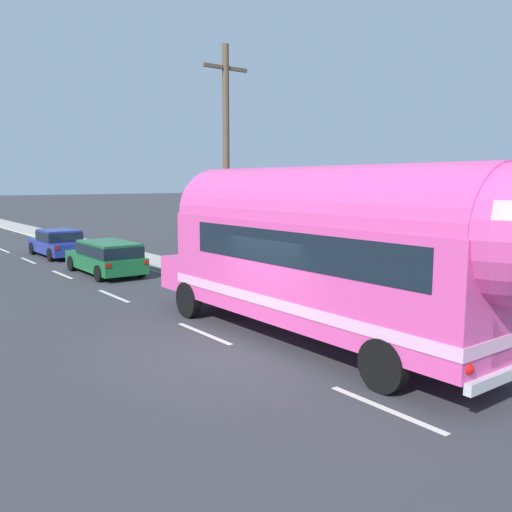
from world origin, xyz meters
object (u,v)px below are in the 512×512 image
at_px(car_lead, 107,256).
at_px(car_second, 59,242).
at_px(painted_bus, 332,248).
at_px(utility_pole, 226,163).

height_order(car_lead, car_second, same).
bearing_deg(car_lead, painted_bus, -88.89).
relative_size(painted_bus, car_second, 2.51).
bearing_deg(utility_pole, painted_bus, -107.15).
height_order(painted_bus, car_second, painted_bus).
xyz_separation_m(painted_bus, car_second, (-0.05, 19.25, -1.57)).
xyz_separation_m(utility_pole, car_second, (-2.43, 11.52, -3.69)).
distance_m(utility_pole, painted_bus, 8.36).
distance_m(painted_bus, car_second, 19.31).
bearing_deg(utility_pole, car_lead, 118.68).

